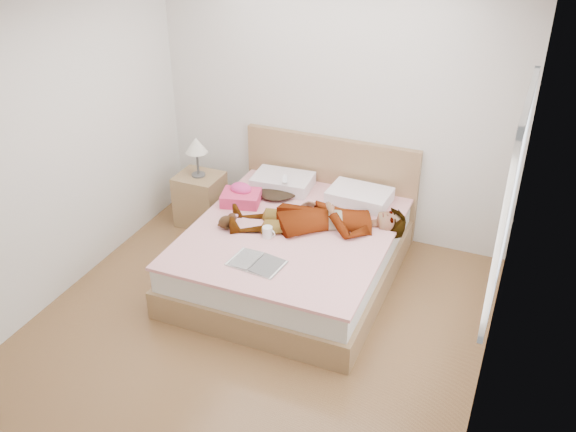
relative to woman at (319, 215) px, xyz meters
The scene contains 11 objects.
ground 1.28m from the woman, 99.80° to the right, with size 4.00×4.00×0.00m, color #4D2D18.
woman is the anchor object (origin of this frame).
hair 0.73m from the woman, 141.71° to the left, with size 0.41×0.50×0.07m, color black.
phone 0.64m from the woman, 141.34° to the left, with size 0.05×0.10×0.01m, color silver.
room_shell 1.98m from the woman, 27.07° to the right, with size 4.00×4.00×4.00m.
bed 0.40m from the woman, 158.90° to the right, with size 1.80×2.08×1.00m.
towel 0.84m from the woman, behind, with size 0.42×0.37×0.19m.
magazine 0.83m from the woman, 108.04° to the right, with size 0.47×0.34×0.03m.
coffee_mug 0.50m from the woman, 132.94° to the right, with size 0.14×0.11×0.10m.
plush_toy 0.82m from the woman, 155.25° to the right, with size 0.16×0.22×0.11m.
nightstand 1.54m from the woman, 164.76° to the left, with size 0.45×0.40×0.97m.
Camera 1 is at (1.86, -3.59, 3.46)m, focal length 40.00 mm.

